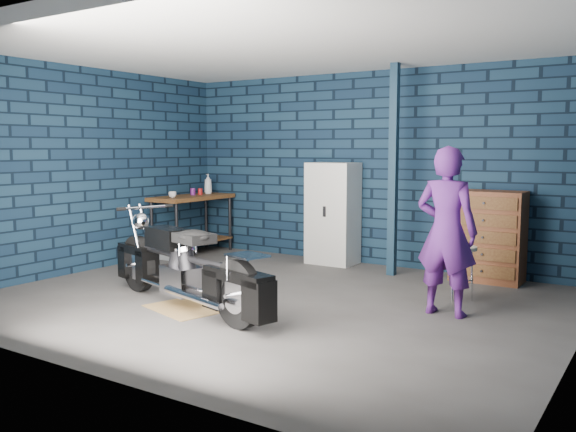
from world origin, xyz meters
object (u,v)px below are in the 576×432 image
object	(u,v)px
workbench	(192,225)
tool_chest	(488,236)
locker	(333,213)
person	(446,231)
storage_bin	(171,250)
shop_stool	(461,273)
motorcycle	(185,260)

from	to	relation	value
workbench	tool_chest	distance (m)	4.40
workbench	locker	world-z (taller)	locker
person	storage_bin	world-z (taller)	person
tool_chest	shop_stool	world-z (taller)	tool_chest
workbench	person	xyz separation A→B (m)	(4.42, -1.28, 0.38)
motorcycle	storage_bin	bearing A→B (deg)	152.74
workbench	locker	distance (m)	2.27
storage_bin	locker	xyz separation A→B (m)	(2.18, 0.98, 0.59)
person	shop_stool	distance (m)	0.86
workbench	locker	size ratio (longest dim) A/B	0.98
person	locker	world-z (taller)	person
motorcycle	person	xyz separation A→B (m)	(2.31, 1.21, 0.33)
workbench	motorcycle	xyz separation A→B (m)	(2.12, -2.50, 0.05)
workbench	locker	xyz separation A→B (m)	(2.20, 0.48, 0.26)
motorcycle	shop_stool	world-z (taller)	motorcycle
motorcycle	shop_stool	xyz separation A→B (m)	(2.26, 1.88, -0.21)
tool_chest	motorcycle	bearing A→B (deg)	-127.09
workbench	motorcycle	world-z (taller)	motorcycle
motorcycle	tool_chest	bearing A→B (deg)	69.28
person	tool_chest	size ratio (longest dim) A/B	1.48
person	locker	bearing A→B (deg)	-36.04
locker	tool_chest	distance (m)	2.17
person	locker	size ratio (longest dim) A/B	1.16
shop_stool	motorcycle	bearing A→B (deg)	-140.21
workbench	shop_stool	xyz separation A→B (m)	(4.38, -0.61, -0.16)
tool_chest	storage_bin	bearing A→B (deg)	-167.31
locker	shop_stool	bearing A→B (deg)	-26.70
person	storage_bin	size ratio (longest dim) A/B	4.15
motorcycle	storage_bin	world-z (taller)	motorcycle
locker	shop_stool	world-z (taller)	locker
workbench	locker	bearing A→B (deg)	12.29
motorcycle	storage_bin	distance (m)	2.92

